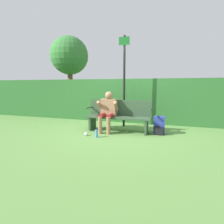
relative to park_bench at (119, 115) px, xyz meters
name	(u,v)px	position (x,y,z in m)	size (l,w,h in m)	color
ground_plane	(118,131)	(0.00, -0.07, -0.44)	(40.00, 40.00, 0.00)	#5B8942
hedge_back	(129,101)	(0.00, 1.37, 0.31)	(12.00, 0.44, 1.52)	#2D662D
park_bench	(119,115)	(0.00, 0.00, 0.00)	(1.82, 0.47, 0.88)	#334C33
person_seated	(108,109)	(-0.29, -0.12, 0.18)	(0.57, 0.58, 1.12)	#997051
backpack	(159,126)	(1.12, 0.00, -0.22)	(0.29, 0.29, 0.47)	#283893
water_bottle	(97,134)	(-0.36, -0.80, -0.35)	(0.08, 0.08, 0.21)	#4C8CCC
signpost	(124,78)	(0.00, 0.62, 1.09)	(0.32, 0.09, 2.77)	black
parked_car	(222,94)	(5.74, 12.08, 0.16)	(4.25, 2.92, 1.25)	#B7BCC6
tree	(69,56)	(-3.49, 3.35, 2.31)	(1.90, 1.90, 3.74)	brown
litter_crumple	(86,134)	(-0.68, -0.75, -0.40)	(0.09, 0.09, 0.09)	silver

